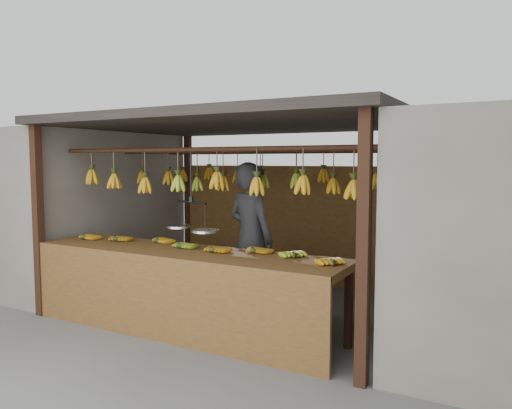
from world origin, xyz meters
The scene contains 8 objects.
ground centered at (0.00, 0.00, 0.00)m, with size 80.00×80.00×0.00m, color #5B5B57.
stall centered at (0.00, 0.33, 1.97)m, with size 4.30×3.30×2.40m.
neighbor_left centered at (-3.60, 0.00, 1.15)m, with size 3.00×3.00×2.30m, color slate.
counter centered at (-0.11, -1.23, 0.71)m, with size 3.73×0.84×0.96m.
hanging_bananas centered at (0.00, 0.00, 1.63)m, with size 3.65×2.24×0.39m.
balance_scale centered at (-0.10, -1.00, 1.17)m, with size 0.75×0.44×0.89m.
vendor centered at (0.20, -0.19, 0.93)m, with size 0.68×0.45×1.86m, color #262628.
bag_bundles centered at (1.94, 1.35, 1.01)m, with size 0.08×0.26×1.34m.
Camera 1 is at (3.18, -5.44, 1.88)m, focal length 35.00 mm.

